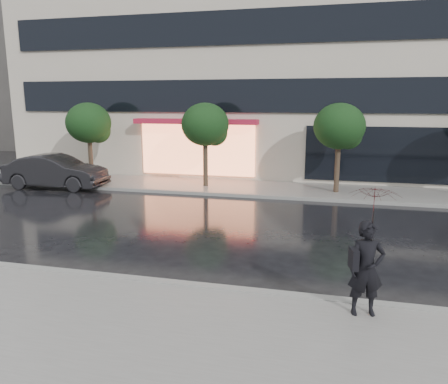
% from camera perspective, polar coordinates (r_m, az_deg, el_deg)
% --- Properties ---
extents(ground, '(120.00, 120.00, 0.00)m').
position_cam_1_polar(ground, '(10.71, -1.96, -10.51)').
color(ground, black).
rests_on(ground, ground).
extents(sidewalk_near, '(60.00, 4.50, 0.12)m').
position_cam_1_polar(sidewalk_near, '(7.93, -8.74, -18.70)').
color(sidewalk_near, slate).
rests_on(sidewalk_near, ground).
extents(sidewalk_far, '(60.00, 3.50, 0.12)m').
position_cam_1_polar(sidewalk_far, '(20.36, 5.92, 0.41)').
color(sidewalk_far, slate).
rests_on(sidewalk_far, ground).
extents(curb_near, '(60.00, 0.25, 0.14)m').
position_cam_1_polar(curb_near, '(9.80, -3.60, -12.28)').
color(curb_near, gray).
rests_on(curb_near, ground).
extents(curb_far, '(60.00, 0.25, 0.14)m').
position_cam_1_polar(curb_far, '(18.66, 5.17, -0.59)').
color(curb_far, gray).
rests_on(curb_far, ground).
extents(office_building, '(30.00, 12.76, 18.00)m').
position_cam_1_polar(office_building, '(28.06, 8.73, 21.83)').
color(office_building, beige).
rests_on(office_building, ground).
extents(tree_far_west, '(2.20, 2.20, 3.99)m').
position_cam_1_polar(tree_far_west, '(22.80, -17.10, 8.43)').
color(tree_far_west, '#33261C').
rests_on(tree_far_west, ground).
extents(tree_mid_west, '(2.20, 2.20, 3.99)m').
position_cam_1_polar(tree_mid_west, '(20.39, -2.29, 8.60)').
color(tree_mid_west, '#33261C').
rests_on(tree_mid_west, ground).
extents(tree_mid_east, '(2.20, 2.20, 3.99)m').
position_cam_1_polar(tree_mid_east, '(19.59, 15.00, 8.08)').
color(tree_mid_east, '#33261C').
rests_on(tree_mid_east, ground).
extents(parked_car, '(4.88, 1.82, 1.59)m').
position_cam_1_polar(parked_car, '(22.07, -21.16, 2.51)').
color(parked_car, black).
rests_on(parked_car, ground).
extents(pedestrian_with_umbrella, '(1.08, 1.10, 2.45)m').
position_cam_1_polar(pedestrian_with_umbrella, '(8.41, 18.59, -5.39)').
color(pedestrian_with_umbrella, black).
rests_on(pedestrian_with_umbrella, sidewalk_near).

